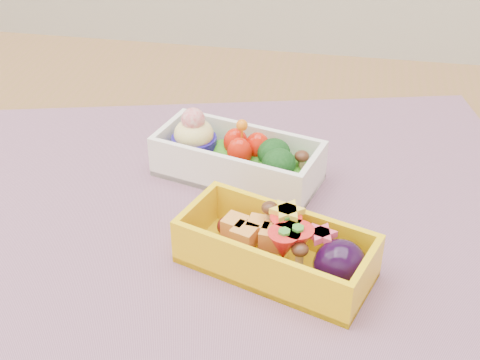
% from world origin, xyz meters
% --- Properties ---
extents(table, '(1.20, 0.80, 0.75)m').
position_xyz_m(table, '(0.00, 0.00, 0.65)').
color(table, brown).
rests_on(table, ground).
extents(placemat, '(0.67, 0.57, 0.00)m').
position_xyz_m(placemat, '(-0.01, 0.01, 0.75)').
color(placemat, '#875D75').
rests_on(placemat, table).
extents(bento_white, '(0.17, 0.11, 0.06)m').
position_xyz_m(bento_white, '(-0.02, 0.08, 0.77)').
color(bento_white, white).
rests_on(bento_white, placemat).
extents(bento_yellow, '(0.16, 0.11, 0.05)m').
position_xyz_m(bento_yellow, '(0.04, -0.05, 0.78)').
color(bento_yellow, yellow).
rests_on(bento_yellow, placemat).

